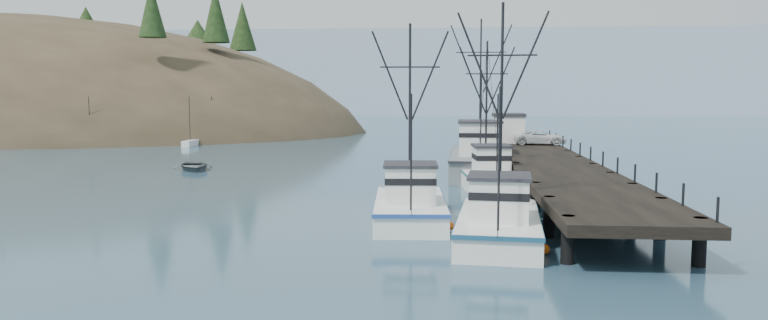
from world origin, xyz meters
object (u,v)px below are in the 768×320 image
trawler_near (499,222)px  pier_shed (508,128)px  pier (554,167)px  trawler_far (487,178)px  pickup_truck (540,137)px  motorboat (194,170)px  work_vessel (479,160)px  trawler_mid (410,205)px

trawler_near → pier_shed: size_ratio=3.62×
pier → trawler_near: (-5.03, -15.62, -0.87)m
trawler_far → pickup_truck: trawler_far is taller
trawler_far → pier: bearing=-9.0°
motorboat → work_vessel: bearing=-26.5°
pickup_truck → trawler_far: bearing=163.9°
work_vessel → motorboat: size_ratio=3.24×
pier_shed → pier: bearing=-85.2°
pier → work_vessel: work_vessel is taller
pier → work_vessel: size_ratio=2.75×
work_vessel → pickup_truck: bearing=47.8°
work_vessel → motorboat: 24.98m
trawler_near → pickup_truck: size_ratio=2.41×
pier_shed → pickup_truck: bearing=-39.0°
work_vessel → motorboat: work_vessel is taller
trawler_near → trawler_mid: 6.22m
trawler_mid → pickup_truck: trawler_mid is taller
trawler_near → work_vessel: size_ratio=0.72×
trawler_mid → pickup_truck: 29.19m
pier → pickup_truck: (1.22, 15.79, 0.98)m
pier_shed → pickup_truck: 3.59m
trawler_near → trawler_far: (0.49, 16.34, 0.00)m
trawler_far → pier_shed: 17.74m
pier → motorboat: 31.35m
trawler_far → trawler_near: bearing=-91.7°
trawler_mid → pickup_truck: bearing=68.4°
pier → work_vessel: bearing=116.6°
work_vessel → trawler_mid: bearing=-103.2°
trawler_mid → pickup_truck: (10.71, 27.08, 1.85)m
pier_shed → work_vessel: bearing=-110.0°
trawler_far → pier_shed: bearing=80.0°
pier → pier_shed: (-1.50, 18.00, 1.73)m
work_vessel → pier_shed: bearing=70.0°
work_vessel → pier_shed: (3.16, 8.70, 2.19)m
trawler_mid → trawler_far: (4.95, 12.01, 0.00)m
pier → pier_shed: pier_shed is taller
pier_shed → motorboat: pier_shed is taller
work_vessel → pier: bearing=-63.4°
work_vessel → motorboat: bearing=177.9°
pier → pier_shed: size_ratio=13.75×
trawler_near → motorboat: bearing=133.6°
motorboat → pickup_truck: bearing=-14.1°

